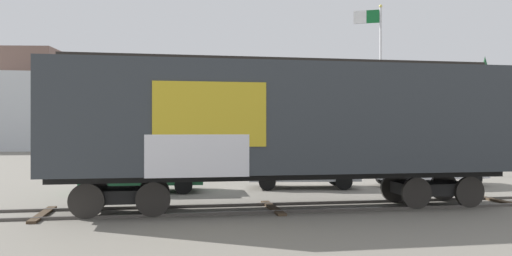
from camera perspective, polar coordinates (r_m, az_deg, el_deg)
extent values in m
plane|color=slate|center=(14.99, -0.68, -9.06)|extent=(260.00, 260.00, 0.00)
cube|color=#4C4742|center=(14.49, 3.89, -9.21)|extent=(60.00, 0.45, 0.08)
cube|color=#4C4742|center=(15.87, 2.61, -8.41)|extent=(60.00, 0.45, 0.08)
cube|color=#423323|center=(18.14, 25.58, -7.37)|extent=(0.25, 2.50, 0.07)
cube|color=#423323|center=(15.10, 1.89, -8.86)|extent=(0.25, 2.50, 0.07)
cube|color=#423323|center=(15.12, -22.60, -8.84)|extent=(0.25, 2.50, 0.07)
cube|color=#33383D|center=(15.01, 3.22, 1.05)|extent=(13.34, 2.90, 3.06)
cube|color=#2D2823|center=(15.13, 3.22, 7.31)|extent=(12.66, 0.47, 0.24)
cube|color=gold|center=(13.22, -5.11, 1.53)|extent=(2.93, 0.05, 1.68)
cube|color=silver|center=(13.21, -6.50, -3.10)|extent=(2.68, 0.05, 1.10)
cube|color=black|center=(15.06, 3.22, -5.15)|extent=(13.06, 1.63, 0.20)
cube|color=black|center=(14.75, -14.64, -7.20)|extent=(2.11, 1.28, 0.36)
cylinder|color=black|center=(14.14, -18.34, -7.72)|extent=(0.92, 0.13, 0.92)
cylinder|color=black|center=(15.56, -17.58, -7.02)|extent=(0.92, 0.13, 0.92)
cylinder|color=black|center=(14.00, -11.37, -7.79)|extent=(0.92, 0.13, 0.92)
cylinder|color=black|center=(15.43, -11.26, -7.07)|extent=(0.92, 0.13, 0.92)
cube|color=black|center=(16.79, 18.83, -6.33)|extent=(2.11, 1.28, 0.36)
cylinder|color=black|center=(15.77, 17.38, -6.92)|extent=(0.92, 0.13, 0.92)
cylinder|color=black|center=(17.05, 15.13, -6.40)|extent=(0.92, 0.13, 0.92)
cylinder|color=black|center=(16.62, 22.62, -6.57)|extent=(0.92, 0.13, 0.92)
cylinder|color=black|center=(17.84, 20.10, -6.12)|extent=(0.92, 0.13, 0.92)
cylinder|color=silver|center=(27.93, 13.68, 4.10)|extent=(0.12, 0.12, 8.73)
sphere|color=#D8CC66|center=(28.59, 13.68, 13.02)|extent=(0.18, 0.18, 0.18)
cube|color=#14662D|center=(28.50, 12.17, 11.98)|extent=(1.24, 0.59, 0.69)
cube|color=white|center=(28.52, 11.47, 11.97)|extent=(0.63, 0.32, 0.69)
cube|color=silver|center=(76.01, -8.09, 1.28)|extent=(151.71, 41.67, 8.21)
cube|color=brown|center=(65.87, -24.02, 6.56)|extent=(7.23, 5.75, 3.42)
cone|color=#193D23|center=(67.36, -25.89, 6.52)|extent=(1.83, 1.83, 3.66)
cone|color=#193D23|center=(80.95, 24.08, 5.72)|extent=(2.26, 2.26, 4.52)
cube|color=#1E5933|center=(19.51, -12.40, -4.91)|extent=(4.42, 2.07, 0.75)
cube|color=#2D333D|center=(19.48, -12.84, -2.90)|extent=(2.23, 1.79, 0.63)
cylinder|color=black|center=(20.37, -8.01, -5.76)|extent=(0.65, 0.25, 0.64)
cylinder|color=black|center=(18.58, -8.06, -6.31)|extent=(0.65, 0.25, 0.64)
cylinder|color=black|center=(20.61, -16.30, -5.69)|extent=(0.65, 0.25, 0.64)
cylinder|color=black|center=(18.84, -17.14, -6.22)|extent=(0.65, 0.25, 0.64)
cube|color=#B7BABF|center=(20.44, 5.21, -4.72)|extent=(4.48, 2.29, 0.73)
cube|color=#2D333D|center=(20.37, 4.55, -2.78)|extent=(2.51, 1.86, 0.66)
cylinder|color=black|center=(21.52, 8.80, -5.45)|extent=(0.66, 0.30, 0.64)
cylinder|color=black|center=(19.91, 9.71, -5.89)|extent=(0.66, 0.30, 0.64)
cylinder|color=black|center=(21.16, 0.98, -5.55)|extent=(0.66, 0.30, 0.64)
cylinder|color=black|center=(19.52, 1.26, -6.01)|extent=(0.66, 0.30, 0.64)
cube|color=silver|center=(22.29, 18.53, -4.46)|extent=(4.70, 2.26, 0.62)
cube|color=#2D333D|center=(22.08, 17.87, -2.76)|extent=(2.25, 1.85, 0.71)
cylinder|color=black|center=(23.91, 20.45, -4.91)|extent=(0.66, 0.28, 0.64)
cylinder|color=black|center=(22.52, 23.06, -5.21)|extent=(0.66, 0.28, 0.64)
cylinder|color=black|center=(22.25, 13.94, -5.27)|extent=(0.66, 0.28, 0.64)
cylinder|color=black|center=(20.75, 16.31, -5.65)|extent=(0.66, 0.28, 0.64)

